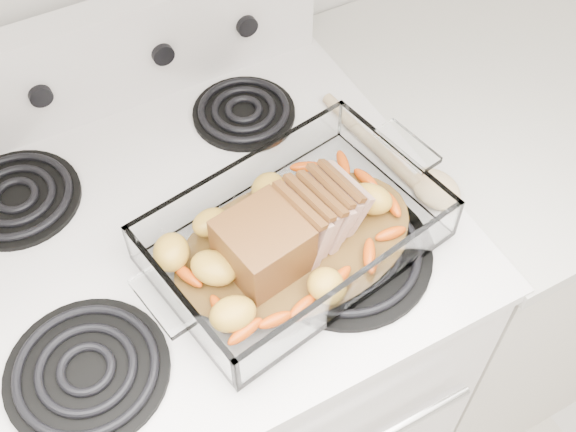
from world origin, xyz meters
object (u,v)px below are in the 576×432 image
electric_range (205,364)px  pork_roast (281,232)px  baking_dish (295,238)px  counter_right (475,237)px

electric_range → pork_roast: bearing=-47.1°
baking_dish → electric_range: bearing=127.9°
electric_range → counter_right: size_ratio=1.20×
counter_right → pork_roast: pork_roast is taller
electric_range → pork_roast: (0.11, -0.12, 0.51)m
electric_range → pork_roast: electric_range is taller
electric_range → counter_right: (0.66, -0.00, -0.02)m
pork_roast → counter_right: bearing=-6.4°
baking_dish → pork_roast: bearing=170.0°
electric_range → baking_dish: bearing=-42.2°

